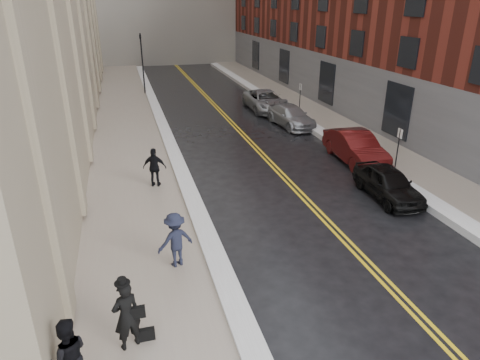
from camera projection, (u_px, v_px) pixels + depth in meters
ground at (314, 305)px, 11.91m from camera, size 160.00×160.00×0.00m
sidewalk_left at (129, 143)px, 24.98m from camera, size 4.00×64.00×0.15m
sidewalk_right at (338, 126)px, 28.28m from camera, size 3.00×64.00×0.15m
lane_stripe_a at (242, 135)px, 26.69m from camera, size 0.12×64.00×0.01m
lane_stripe_b at (246, 135)px, 26.75m from camera, size 0.12×64.00×0.01m
snow_ridge_left at (168, 139)px, 25.52m from camera, size 0.70×60.80×0.26m
snow_ridge_right at (312, 127)px, 27.80m from camera, size 0.85×60.80×0.30m
traffic_signal at (142, 59)px, 36.69m from camera, size 0.18×0.15×5.20m
parking_sign_near at (398, 146)px, 20.41m from camera, size 0.06×0.35×2.23m
parking_sign_far at (300, 96)px, 31.06m from camera, size 0.06×0.35×2.23m
car_black at (388, 183)px, 18.06m from camera, size 1.76×4.01×1.34m
car_maroon at (355, 147)px, 22.12m from camera, size 1.86×4.83×1.57m
car_silver_near at (291, 116)px, 28.44m from camera, size 2.35×4.77×1.33m
car_silver_far at (266, 101)px, 32.33m from camera, size 2.50×5.36×1.49m
pedestrian_main at (126, 315)px, 9.94m from camera, size 0.78×0.66×1.82m
pedestrian_a at (68, 356)px, 8.83m from camera, size 0.99×0.84×1.80m
pedestrian_b at (175, 240)px, 13.11m from camera, size 1.30×0.99×1.78m
pedestrian_c at (155, 167)px, 18.78m from camera, size 1.11×0.72×1.75m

